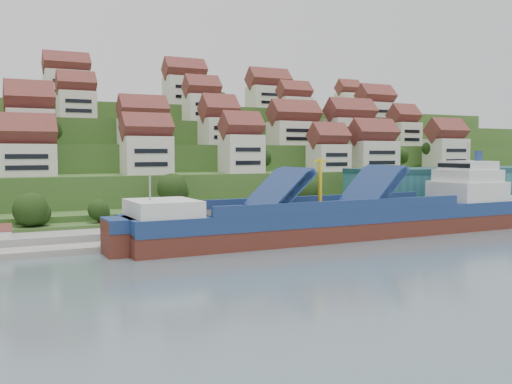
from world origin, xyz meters
TOP-DOWN VIEW (x-y plane):
  - ground at (0.00, 0.00)m, footprint 300.00×300.00m
  - quay at (20.00, 15.00)m, footprint 180.00×14.00m
  - hillside at (0.00, 103.55)m, footprint 260.00×128.00m
  - hillside_village at (0.50, 60.37)m, footprint 157.03×64.12m
  - hillside_trees at (-8.01, 43.26)m, footprint 143.36×62.64m
  - warehouse at (52.00, 17.00)m, footprint 60.00×15.00m
  - flagpole at (18.11, 10.00)m, footprint 1.28×0.16m
  - cargo_ship at (5.62, -0.74)m, footprint 80.97×12.86m

SIDE VIEW (x-z plane):
  - ground at x=0.00m, z-range 0.00..0.00m
  - quay at x=20.00m, z-range 0.00..2.20m
  - cargo_ship at x=5.62m, z-range -5.59..12.39m
  - flagpole at x=18.11m, z-range 2.88..10.88m
  - warehouse at x=52.00m, z-range 2.20..12.20m
  - hillside at x=0.00m, z-range -4.84..26.16m
  - hillside_trees at x=-8.01m, z-range 0.09..32.11m
  - hillside_village at x=0.50m, z-range 9.70..38.87m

